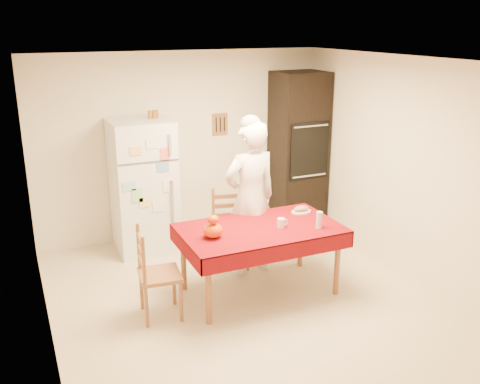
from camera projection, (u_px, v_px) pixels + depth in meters
floor at (252, 303)px, 5.67m from camera, size 4.50×4.50×0.00m
room_shell at (253, 154)px, 5.18m from camera, size 4.02×4.52×2.51m
refrigerator at (143, 186)px, 6.80m from camera, size 0.75×0.74×1.70m
oven_cabinet at (298, 150)px, 7.64m from camera, size 0.70×0.62×2.20m
dining_table at (260, 233)px, 5.70m from camera, size 1.70×1.00×0.76m
chair_far at (230, 225)px, 6.45m from camera, size 0.50×0.48×0.95m
chair_left at (153, 271)px, 5.27m from camera, size 0.44×0.46×0.95m
seated_woman at (250, 199)px, 6.13m from camera, size 0.69×0.48×1.82m
coffee_mug at (281, 223)px, 5.67m from camera, size 0.08×0.08×0.10m
pumpkin_lower at (213, 230)px, 5.40m from camera, size 0.20×0.20×0.15m
pumpkin_upper at (213, 219)px, 5.36m from camera, size 0.12×0.12×0.09m
wine_glass at (319, 220)px, 5.65m from camera, size 0.07×0.07×0.18m
bread_plate at (301, 212)px, 6.12m from camera, size 0.24×0.24×0.02m
bread_loaf at (301, 208)px, 6.11m from camera, size 0.18×0.10×0.06m
spice_jar_left at (150, 115)px, 6.62m from camera, size 0.05×0.05×0.10m
spice_jar_mid at (154, 114)px, 6.64m from camera, size 0.05×0.05×0.10m
spice_jar_right at (156, 114)px, 6.65m from camera, size 0.05×0.05×0.10m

